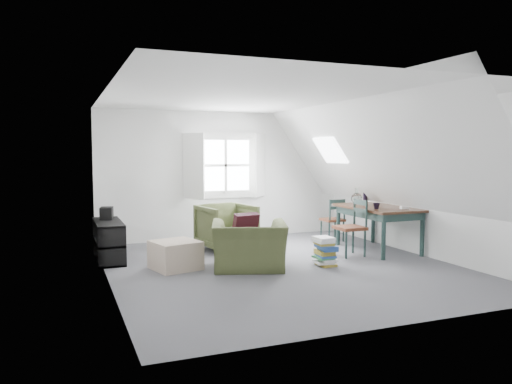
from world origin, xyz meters
name	(u,v)px	position (x,y,z in m)	size (l,w,h in m)	color
floor	(282,267)	(0.00, 0.00, 0.00)	(5.50, 5.50, 0.00)	#535359
ceiling	(283,98)	(0.00, 0.00, 2.50)	(5.50, 5.50, 0.00)	white
wall_back	(225,175)	(0.00, 2.75, 1.25)	(5.00, 5.00, 0.00)	silver
wall_front	(402,200)	(0.00, -2.75, 1.25)	(5.00, 5.00, 0.00)	silver
wall_left	(107,188)	(-2.50, 0.00, 1.25)	(5.50, 5.50, 0.00)	silver
wall_right	(419,180)	(2.50, 0.00, 1.25)	(5.50, 5.50, 0.00)	silver
slope_left	(179,147)	(-1.55, 0.00, 1.78)	(5.50, 5.50, 0.00)	white
slope_right	(372,148)	(1.55, 0.00, 1.78)	(5.50, 5.50, 0.00)	white
dormer_window	(226,165)	(0.00, 2.68, 1.45)	(1.71, 0.35, 1.30)	white
skylight	(330,150)	(1.55, 1.30, 1.75)	(0.55, 0.75, 0.04)	white
armchair_near	(249,269)	(-0.52, 0.04, 0.00)	(1.06, 0.93, 0.69)	#404926
armchair_far	(227,250)	(-0.37, 1.53, 0.00)	(0.86, 0.89, 0.81)	#404926
throw_pillow	(245,226)	(-0.52, 0.19, 0.62)	(0.38, 0.11, 0.38)	#380F1C
ottoman	(175,255)	(-1.52, 0.44, 0.21)	(0.62, 0.62, 0.41)	tan
dining_table	(378,212)	(2.06, 0.52, 0.67)	(0.92, 1.54, 0.77)	#321C11
demijohn	(357,198)	(1.91, 0.97, 0.89)	(0.20, 0.20, 0.28)	silver
vase_twigs	(365,196)	(2.16, 1.07, 0.91)	(0.08, 0.09, 0.64)	black
cup	(376,209)	(1.81, 0.22, 0.77)	(0.11, 0.11, 0.10)	black
paper_box	(404,208)	(2.26, 0.07, 0.79)	(0.13, 0.09, 0.04)	white
dining_chair_far	(333,219)	(1.81, 1.60, 0.43)	(0.38, 0.38, 0.82)	#5E2A17
dining_chair_near	(352,227)	(1.40, 0.31, 0.48)	(0.44, 0.44, 0.93)	#5E2A17
media_shelf	(109,243)	(-2.37, 1.39, 0.28)	(0.40, 1.21, 0.62)	black
electronics_box	(107,214)	(-2.37, 1.68, 0.71)	(0.19, 0.27, 0.21)	black
magazine_stack	(325,251)	(0.63, -0.17, 0.22)	(0.32, 0.39, 0.43)	#B29933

